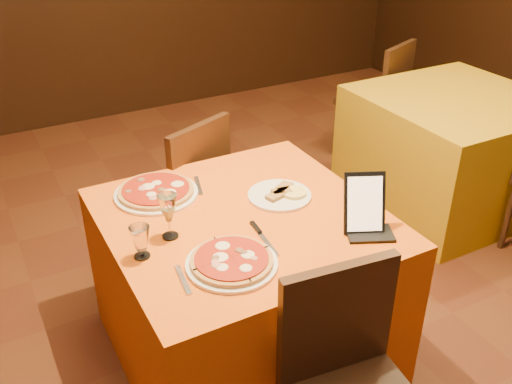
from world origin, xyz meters
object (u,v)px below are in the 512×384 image
pizza_near (232,262)px  chair_side_far (371,100)px  side_table (450,151)px  water_glass (141,242)px  pizza_far (156,192)px  chair_main_far (177,194)px  wine_glass (169,216)px  main_table (244,287)px  tablet (364,203)px

pizza_near → chair_side_far: bearing=40.2°
side_table → water_glass: water_glass is taller
pizza_far → chair_main_far: bearing=60.9°
pizza_near → wine_glass: wine_glass is taller
main_table → water_glass: 0.64m
pizza_near → water_glass: size_ratio=2.59×
pizza_near → tablet: (0.56, -0.03, 0.10)m
pizza_near → water_glass: (-0.27, 0.21, 0.05)m
pizza_near → pizza_far: (-0.07, 0.61, 0.00)m
wine_glass → tablet: tablet is taller
chair_main_far → tablet: size_ratio=3.73×
chair_side_far → tablet: tablet is taller
pizza_near → water_glass: water_glass is taller
main_table → wine_glass: wine_glass is taller
side_table → chair_side_far: chair_side_far is taller
chair_side_far → pizza_far: (-2.10, -1.11, 0.31)m
pizza_near → tablet: size_ratio=1.38×
wine_glass → tablet: (0.69, -0.31, 0.03)m
side_table → tablet: size_ratio=4.51×
chair_side_far → wine_glass: 2.63m
main_table → wine_glass: (-0.32, -0.00, 0.47)m
pizza_near → chair_main_far: bearing=79.9°
side_table → wine_glass: bearing=-164.5°
main_table → pizza_far: 0.57m
wine_glass → pizza_far: bearing=79.4°
wine_glass → tablet: 0.76m
main_table → pizza_near: 0.52m
main_table → water_glass: size_ratio=8.46×
wine_glass → side_table: bearing=15.5°
water_glass → pizza_far: bearing=63.8°
chair_main_far → pizza_far: chair_main_far is taller
wine_glass → chair_main_far: bearing=68.1°
side_table → pizza_far: bearing=-172.8°
chair_main_far → tablet: 1.24m
water_glass → tablet: bearing=-15.9°
water_glass → chair_side_far: bearing=33.4°
side_table → tablet: bearing=-148.3°
pizza_near → wine_glass: (-0.13, 0.28, 0.08)m
tablet → chair_side_far: bearing=74.7°
main_table → wine_glass: bearing=-179.9°
side_table → pizza_near: pizza_near is taller
chair_side_far → water_glass: 2.78m
chair_main_far → pizza_far: 0.61m
chair_side_far → pizza_near: bearing=17.4°
wine_glass → tablet: bearing=-24.2°
pizza_far → tablet: size_ratio=1.50×
wine_glass → tablet: size_ratio=0.78×
pizza_far → water_glass: water_glass is taller
water_glass → tablet: (0.83, -0.24, 0.06)m
side_table → pizza_near: size_ratio=3.27×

